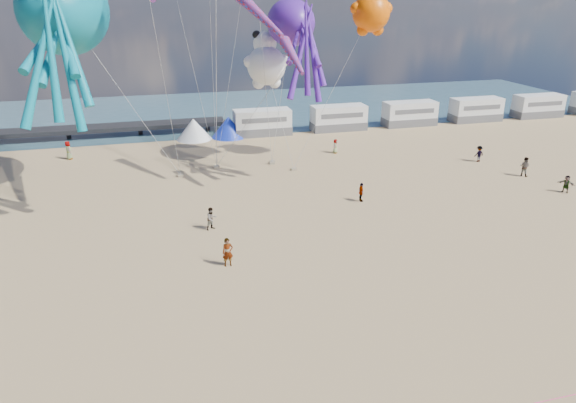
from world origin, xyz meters
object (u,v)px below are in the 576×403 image
Objects in this scene: beachgoer_7 at (212,219)px; kite_teddy_orange at (371,13)px; motorhome_3 at (476,110)px; sandbag_c at (294,169)px; sandbag_b at (272,162)px; standing_person at (228,252)px; kite_octopus_teal at (64,10)px; beachgoer_6 at (335,146)px; windsock_right at (293,57)px; kite_octopus_purple at (291,23)px; sandbag_a at (181,175)px; motorhome_4 at (538,106)px; sandbag_e at (217,167)px; beachgoer_2 at (479,154)px; tent_white at (194,129)px; sandbag_d at (272,163)px; tent_blue at (229,127)px; kite_panda at (266,66)px; motorhome_2 at (410,114)px; beachgoer_4 at (566,184)px; motorhome_0 at (262,122)px; beachgoer_0 at (68,150)px; beachgoer_1 at (525,167)px; motorhome_1 at (339,118)px; windsock_mid at (260,15)px; beachgoer_3 at (361,192)px.

kite_teddy_orange is (16.44, 12.19, 13.11)m from beachgoer_7.
sandbag_c is (-28.38, -13.69, -1.39)m from motorhome_3.
beachgoer_7 is 3.30× the size of sandbag_b.
kite_octopus_teal reaches higher than standing_person.
sandbag_b is (-7.13, -1.61, -0.63)m from beachgoer_6.
kite_teddy_orange reaches higher than windsock_right.
windsock_right is at bearing -97.45° from kite_octopus_purple.
sandbag_a is 1.00× the size of sandbag_b.
windsock_right reaches higher than standing_person.
motorhome_4 reaches higher than sandbag_e.
motorhome_3 is 1.53× the size of windsock_right.
kite_octopus_purple reaches higher than beachgoer_7.
sandbag_a is at bearing -13.29° from beachgoer_2.
sandbag_c is at bearing -154.25° from motorhome_3.
tent_white is at bearing 79.53° from sandbag_a.
kite_octopus_teal is 25.56m from kite_teddy_orange.
kite_octopus_teal is at bearing -171.32° from sandbag_d.
tent_blue is 12.61m from kite_panda.
kite_octopus_teal is 2.30× the size of kite_teddy_orange.
motorhome_2 is 16.15m from beachgoer_6.
beachgoer_4 is 26.17m from sandbag_b.
motorhome_0 and motorhome_4 have the same top height.
kite_teddy_orange is at bearing -6.27° from sandbag_e.
beachgoer_0 is at bearing -173.44° from motorhome_2.
standing_person is 30.33m from beachgoer_1.
motorhome_0 is 24.34m from beachgoer_2.
sandbag_e is 10.72m from kite_panda.
kite_octopus_purple is (7.22, -0.39, 13.02)m from sandbag_e.
sandbag_b is (6.68, -10.90, -1.09)m from tent_white.
beachgoer_0 is at bearing 154.83° from sandbag_e.
kite_panda is at bearing -74.83° from tent_blue.
motorhome_1 is at bearing 0.00° from tent_white.
windsock_right is (7.15, 11.34, 10.12)m from standing_person.
beachgoer_6 is at bearing 16.82° from windsock_mid.
windsock_right reaches higher than sandbag_e.
tent_white is 2.24× the size of beachgoer_1.
beachgoer_4 is 29.60m from beachgoer_7.
motorhome_2 is at bearing -28.68° from beachgoer_3.
beachgoer_0 is 0.28× the size of windsock_mid.
motorhome_3 is at bearing 35.67° from standing_person.
sandbag_b is 1.00× the size of sandbag_c.
beachgoer_7 is at bearing -162.24° from kite_teddy_orange.
motorhome_3 is 33.90m from beachgoer_3.
beachgoer_6 reaches higher than sandbag_d.
kite_panda reaches higher than sandbag_a.
tent_blue is at bearing 180.00° from motorhome_3.
motorhome_4 is 1.65× the size of tent_blue.
beachgoer_7 is (-37.44, -24.94, -0.67)m from motorhome_3.
motorhome_4 is 41.28m from kite_panda.
kite_octopus_purple reaches higher than tent_blue.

